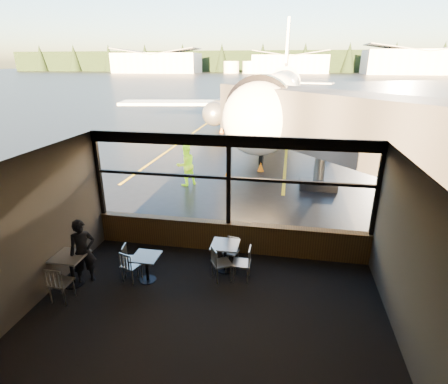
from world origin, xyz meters
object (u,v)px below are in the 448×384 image
(chair_near_n, at_px, (231,252))
(airliner, at_px, (279,65))
(cafe_table_left, at_px, (72,270))
(chair_near_w, at_px, (222,263))
(passenger, at_px, (83,252))
(cafe_table_near, at_px, (225,257))
(jet_bridge, at_px, (340,135))
(chair_near_e, at_px, (241,263))
(cone_extra, at_px, (228,173))
(chair_mid_s, at_px, (131,266))
(chair_mid_w, at_px, (132,260))
(cafe_table_mid, at_px, (147,268))
(chair_left_s, at_px, (61,283))
(cone_nose, at_px, (261,167))
(cone_wing, at_px, (222,130))
(ground_crew, at_px, (186,165))

(chair_near_n, bearing_deg, airliner, -77.38)
(cafe_table_left, height_order, chair_near_w, chair_near_w)
(chair_near_w, relative_size, passenger, 0.56)
(airliner, xyz_separation_m, chair_near_w, (-0.37, -22.33, -4.63))
(cafe_table_near, xyz_separation_m, chair_near_w, (-0.01, -0.45, 0.08))
(cafe_table_near, xyz_separation_m, chair_near_n, (0.11, 0.28, 0.00))
(jet_bridge, relative_size, chair_near_n, 14.82)
(chair_near_e, distance_m, passenger, 4.03)
(chair_near_e, xyz_separation_m, cone_extra, (-1.84, 8.40, -0.25))
(chair_mid_s, height_order, chair_mid_w, chair_mid_s)
(jet_bridge, relative_size, cafe_table_near, 14.88)
(cafe_table_mid, relative_size, chair_near_w, 0.77)
(chair_left_s, bearing_deg, airliner, 82.25)
(passenger, bearing_deg, chair_near_e, -25.08)
(chair_left_s, bearing_deg, cone_extra, 79.14)
(cafe_table_near, distance_m, cone_nose, 9.44)
(jet_bridge, bearing_deg, chair_left_s, -129.72)
(chair_mid_w, bearing_deg, chair_near_n, 101.15)
(chair_left_s, xyz_separation_m, cone_extra, (2.21, 10.01, -0.26))
(chair_near_n, distance_m, cone_wing, 19.67)
(jet_bridge, relative_size, chair_left_s, 12.36)
(passenger, relative_size, cone_nose, 3.59)
(jet_bridge, distance_m, chair_near_n, 7.44)
(jet_bridge, xyz_separation_m, chair_near_w, (-3.52, -6.99, -2.10))
(chair_near_e, bearing_deg, cafe_table_left, 102.88)
(chair_mid_s, distance_m, cone_extra, 9.01)
(cafe_table_near, relative_size, cone_nose, 1.67)
(cafe_table_left, distance_m, chair_mid_s, 1.48)
(chair_near_e, relative_size, cone_wing, 2.07)
(chair_near_e, relative_size, chair_mid_s, 1.08)
(cafe_table_mid, bearing_deg, jet_bridge, 53.87)
(cafe_table_near, relative_size, chair_mid_s, 0.90)
(airliner, height_order, chair_near_e, airliner)
(airliner, xyz_separation_m, ground_crew, (-3.40, -15.21, -4.17))
(cafe_table_near, xyz_separation_m, cone_wing, (-3.86, 19.55, -0.17))
(passenger, bearing_deg, chair_mid_w, -11.81)
(cone_wing, relative_size, cone_extra, 1.04)
(chair_near_n, height_order, ground_crew, ground_crew)
(chair_near_n, bearing_deg, chair_left_s, 44.85)
(chair_near_e, relative_size, chair_near_w, 1.00)
(cafe_table_mid, relative_size, chair_mid_w, 0.83)
(cafe_table_mid, bearing_deg, chair_near_e, 11.72)
(ground_crew, bearing_deg, chair_mid_w, 50.42)
(cafe_table_left, relative_size, chair_near_w, 0.88)
(airliner, xyz_separation_m, chair_mid_w, (-2.73, -22.54, -4.67))
(cafe_table_left, height_order, cone_wing, cafe_table_left)
(passenger, xyz_separation_m, cone_nose, (3.60, 10.59, -0.62))
(airliner, bearing_deg, ground_crew, -101.09)
(chair_near_n, bearing_deg, chair_mid_s, 40.11)
(chair_near_e, bearing_deg, airliner, -0.17)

